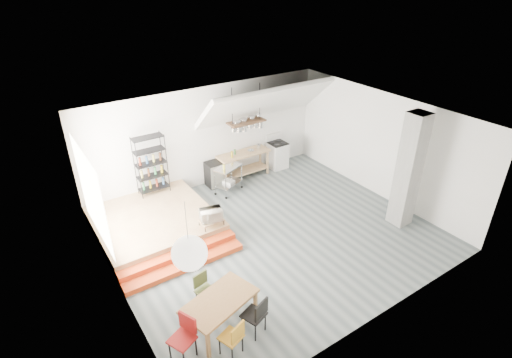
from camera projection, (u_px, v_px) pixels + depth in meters
floor at (272, 234)px, 10.69m from camera, size 8.00×8.00×0.00m
wall_back at (207, 137)px, 12.49m from camera, size 8.00×0.04×3.20m
wall_left at (111, 235)px, 7.97m from camera, size 0.04×7.00×3.20m
wall_right at (382, 146)px, 11.89m from camera, size 0.04×7.00×3.20m
ceiling at (275, 121)px, 9.17m from camera, size 8.00×7.00×0.02m
slope_ceiling at (266, 103)px, 12.48m from camera, size 4.40×1.44×1.32m
window_pane at (91, 195)px, 8.98m from camera, size 0.02×2.50×2.20m
platform at (154, 222)px, 10.83m from camera, size 3.00×3.00×0.40m
step_lower at (185, 265)px, 9.47m from camera, size 3.00×0.35×0.13m
step_upper at (179, 255)px, 9.70m from camera, size 3.00×0.35×0.27m
concrete_column at (409, 171)px, 10.45m from camera, size 0.50×0.50×3.20m
kitchen_counter at (244, 161)px, 13.23m from camera, size 1.80×0.60×0.91m
stove at (277, 155)px, 13.99m from camera, size 0.60×0.60×1.18m
pot_rack at (248, 124)px, 12.44m from camera, size 1.20×0.50×1.43m
wire_shelving at (151, 164)px, 11.42m from camera, size 0.88×0.38×1.80m
microwave_shelf at (211, 220)px, 10.29m from camera, size 0.60×0.40×0.16m
paper_lantern at (189, 253)px, 6.54m from camera, size 0.60×0.60×0.60m
dining_table at (220, 303)px, 7.69m from camera, size 1.63×1.19×0.69m
chair_mustard at (234, 336)px, 7.17m from camera, size 0.47×0.47×0.81m
chair_black at (257, 314)px, 7.57m from camera, size 0.51×0.51×0.88m
chair_olive at (204, 287)px, 8.26m from camera, size 0.43×0.43×0.79m
chair_red at (184, 334)px, 7.14m from camera, size 0.55×0.55×0.91m
rolling_cart at (228, 176)px, 12.42m from camera, size 0.99×0.78×0.87m
mini_fridge at (214, 174)px, 12.83m from camera, size 0.49×0.49×0.82m
microwave at (211, 215)px, 10.21m from camera, size 0.63×0.50×0.31m
bowl at (251, 151)px, 13.18m from camera, size 0.25×0.25×0.05m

